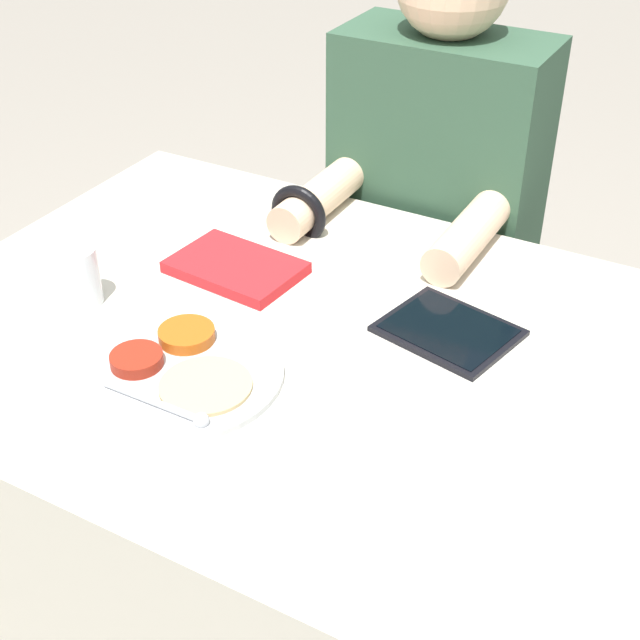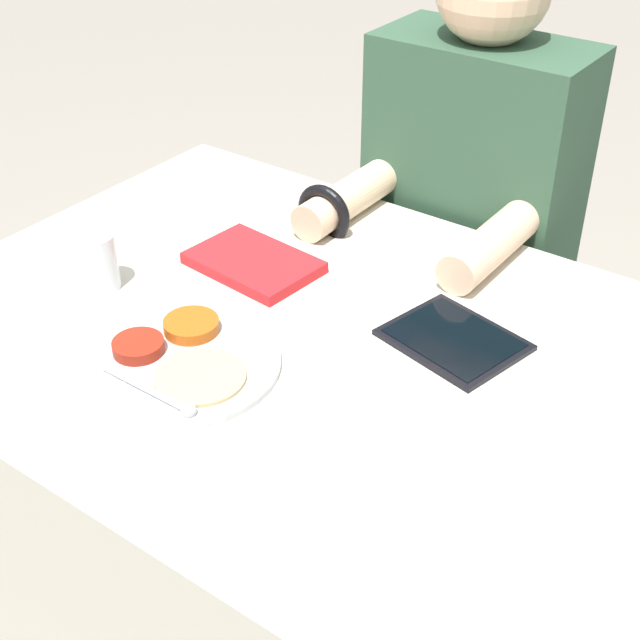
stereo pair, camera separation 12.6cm
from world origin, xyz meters
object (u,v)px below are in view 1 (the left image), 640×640
Objects in this scene: thali_tray at (181,370)px; red_notebook at (236,268)px; drinking_glass at (79,276)px; person_diner at (429,264)px; tablet_device at (448,331)px.

thali_tray is 0.28m from red_notebook.
drinking_glass is at bearing 162.53° from thali_tray.
drinking_glass is (-0.33, -0.65, 0.22)m from person_diner.
red_notebook is 0.18× the size of person_diner.
person_diner reaches higher than tablet_device.
thali_tray is 0.26m from drinking_glass.
drinking_glass reaches higher than thali_tray.
person_diner is at bearing 63.19° from drinking_glass.
red_notebook is at bearing 49.78° from drinking_glass.
drinking_glass is (-0.25, 0.08, 0.04)m from thali_tray.
thali_tray reaches higher than red_notebook.
tablet_device is 0.53m from person_diner.
red_notebook is (-0.09, 0.27, -0.00)m from thali_tray.
person_diner is at bearing 83.73° from thali_tray.
thali_tray reaches higher than tablet_device.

